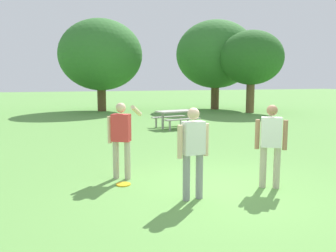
{
  "coord_description": "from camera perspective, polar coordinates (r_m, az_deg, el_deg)",
  "views": [
    {
      "loc": [
        -3.16,
        -5.68,
        2.11
      ],
      "look_at": [
        -0.35,
        2.19,
        1.0
      ],
      "focal_mm": 37.06,
      "sensor_mm": 36.0,
      "label": 1
    }
  ],
  "objects": [
    {
      "name": "person_catcher",
      "position": [
        7.03,
        16.57,
        -2.33
      ],
      "size": [
        0.53,
        0.39,
        1.64
      ],
      "color": "#B7AD93",
      "rests_on": "ground"
    },
    {
      "name": "person_bystander",
      "position": [
        6.09,
        4.16,
        -3.52
      ],
      "size": [
        0.61,
        0.25,
        1.64
      ],
      "color": "gray",
      "rests_on": "ground"
    },
    {
      "name": "tree_back_right",
      "position": [
        23.17,
        13.56,
        10.81
      ],
      "size": [
        4.06,
        4.06,
        5.25
      ],
      "color": "brown",
      "rests_on": "ground"
    },
    {
      "name": "tree_slender_mid",
      "position": [
        24.07,
        -11.02,
        11.37
      ],
      "size": [
        5.56,
        5.56,
        6.14
      ],
      "color": "brown",
      "rests_on": "ground"
    },
    {
      "name": "tree_back_left",
      "position": [
        25.49,
        7.85,
        11.56
      ],
      "size": [
        5.64,
        5.64,
        6.32
      ],
      "color": "brown",
      "rests_on": "ground"
    },
    {
      "name": "ground_plane",
      "position": [
        6.83,
        9.16,
        -10.53
      ],
      "size": [
        120.0,
        120.0,
        0.0
      ],
      "primitive_type": "plane",
      "color": "#609947"
    },
    {
      "name": "person_thrower",
      "position": [
        7.43,
        -7.66,
        -1.41
      ],
      "size": [
        0.82,
        0.56,
        1.64
      ],
      "color": "#B7AD93",
      "rests_on": "ground"
    },
    {
      "name": "frisbee",
      "position": [
        7.18,
        -7.36,
        -9.48
      ],
      "size": [
        0.3,
        0.3,
        0.03
      ],
      "primitive_type": "cylinder",
      "color": "yellow",
      "rests_on": "ground"
    },
    {
      "name": "picnic_table_near",
      "position": [
        15.31,
        1.26,
        1.78
      ],
      "size": [
        1.96,
        1.74,
        0.77
      ],
      "color": "#B2ADA3",
      "rests_on": "ground"
    }
  ]
}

